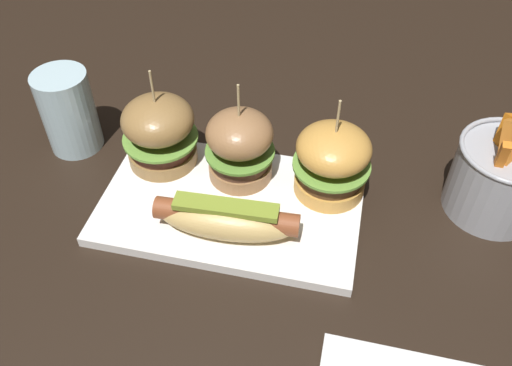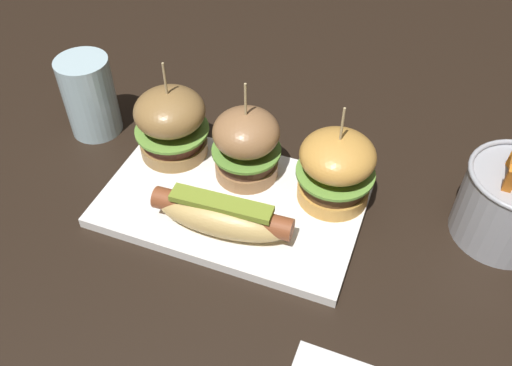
{
  "view_description": "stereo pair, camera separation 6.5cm",
  "coord_description": "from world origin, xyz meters",
  "px_view_note": "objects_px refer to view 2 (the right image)",
  "views": [
    {
      "loc": [
        0.13,
        -0.45,
        0.51
      ],
      "look_at": [
        0.03,
        0.0,
        0.05
      ],
      "focal_mm": 37.69,
      "sensor_mm": 36.0,
      "label": 1
    },
    {
      "loc": [
        0.2,
        -0.43,
        0.51
      ],
      "look_at": [
        0.03,
        0.0,
        0.05
      ],
      "focal_mm": 37.69,
      "sensor_mm": 36.0,
      "label": 2
    }
  ],
  "objects_px": {
    "hot_dog": "(222,215)",
    "slider_center": "(244,144)",
    "slider_left": "(171,123)",
    "slider_right": "(336,168)",
    "platter_main": "(232,202)",
    "water_glass": "(90,96)",
    "fries_bucket": "(512,202)"
  },
  "relations": [
    {
      "from": "platter_main",
      "to": "slider_center",
      "type": "xyz_separation_m",
      "value": [
        -0.0,
        0.05,
        0.06
      ]
    },
    {
      "from": "hot_dog",
      "to": "slider_center",
      "type": "height_order",
      "value": "slider_center"
    },
    {
      "from": "platter_main",
      "to": "slider_right",
      "type": "relative_size",
      "value": 2.34
    },
    {
      "from": "slider_left",
      "to": "slider_right",
      "type": "bearing_deg",
      "value": -1.51
    },
    {
      "from": "slider_center",
      "to": "water_glass",
      "type": "relative_size",
      "value": 1.21
    },
    {
      "from": "hot_dog",
      "to": "slider_left",
      "type": "xyz_separation_m",
      "value": [
        -0.12,
        0.11,
        0.03
      ]
    },
    {
      "from": "slider_right",
      "to": "water_glass",
      "type": "bearing_deg",
      "value": 176.26
    },
    {
      "from": "platter_main",
      "to": "hot_dog",
      "type": "relative_size",
      "value": 1.89
    },
    {
      "from": "water_glass",
      "to": "slider_right",
      "type": "bearing_deg",
      "value": -3.74
    },
    {
      "from": "slider_center",
      "to": "water_glass",
      "type": "distance_m",
      "value": 0.25
    },
    {
      "from": "slider_left",
      "to": "slider_center",
      "type": "xyz_separation_m",
      "value": [
        0.11,
        -0.01,
        0.0
      ]
    },
    {
      "from": "hot_dog",
      "to": "slider_right",
      "type": "height_order",
      "value": "slider_right"
    },
    {
      "from": "fries_bucket",
      "to": "slider_center",
      "type": "bearing_deg",
      "value": -175.36
    },
    {
      "from": "slider_center",
      "to": "fries_bucket",
      "type": "height_order",
      "value": "slider_center"
    },
    {
      "from": "slider_left",
      "to": "slider_right",
      "type": "relative_size",
      "value": 1.02
    },
    {
      "from": "platter_main",
      "to": "hot_dog",
      "type": "bearing_deg",
      "value": -80.45
    },
    {
      "from": "slider_center",
      "to": "platter_main",
      "type": "bearing_deg",
      "value": -86.89
    },
    {
      "from": "slider_center",
      "to": "slider_right",
      "type": "height_order",
      "value": "slider_center"
    },
    {
      "from": "slider_right",
      "to": "water_glass",
      "type": "xyz_separation_m",
      "value": [
        -0.37,
        0.02,
        -0.0
      ]
    },
    {
      "from": "platter_main",
      "to": "hot_dog",
      "type": "height_order",
      "value": "hot_dog"
    },
    {
      "from": "slider_left",
      "to": "slider_right",
      "type": "distance_m",
      "value": 0.23
    },
    {
      "from": "slider_left",
      "to": "slider_right",
      "type": "height_order",
      "value": "slider_left"
    },
    {
      "from": "slider_center",
      "to": "slider_right",
      "type": "xyz_separation_m",
      "value": [
        0.12,
        -0.0,
        -0.0
      ]
    },
    {
      "from": "hot_dog",
      "to": "slider_left",
      "type": "distance_m",
      "value": 0.16
    },
    {
      "from": "platter_main",
      "to": "slider_center",
      "type": "height_order",
      "value": "slider_center"
    },
    {
      "from": "slider_left",
      "to": "water_glass",
      "type": "xyz_separation_m",
      "value": [
        -0.14,
        0.02,
        -0.0
      ]
    },
    {
      "from": "hot_dog",
      "to": "slider_left",
      "type": "relative_size",
      "value": 1.22
    },
    {
      "from": "hot_dog",
      "to": "water_glass",
      "type": "height_order",
      "value": "water_glass"
    },
    {
      "from": "platter_main",
      "to": "slider_right",
      "type": "bearing_deg",
      "value": 23.03
    },
    {
      "from": "slider_right",
      "to": "fries_bucket",
      "type": "relative_size",
      "value": 0.96
    },
    {
      "from": "platter_main",
      "to": "fries_bucket",
      "type": "bearing_deg",
      "value": 13.49
    },
    {
      "from": "fries_bucket",
      "to": "hot_dog",
      "type": "bearing_deg",
      "value": -158.13
    }
  ]
}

